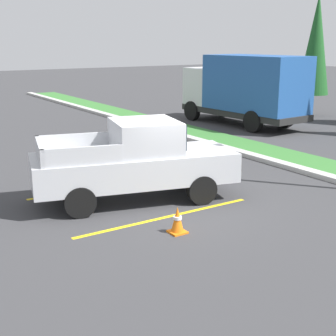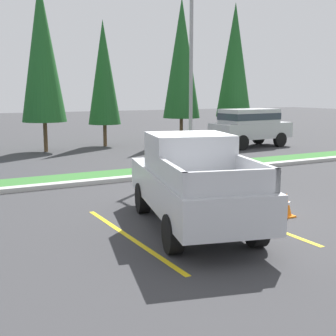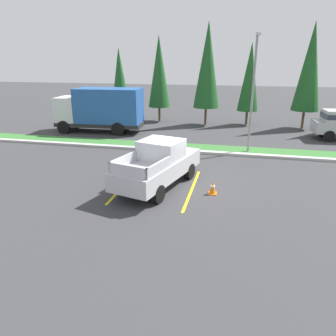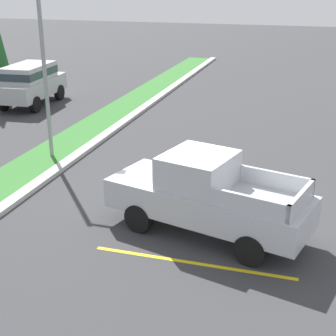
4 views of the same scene
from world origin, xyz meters
TOP-DOWN VIEW (x-y plane):
  - ground_plane at (0.00, 0.00)m, footprint 120.00×120.00m
  - parking_line_near at (-2.27, -0.84)m, footprint 0.12×4.80m
  - parking_line_far at (0.83, -0.84)m, footprint 0.12×4.80m
  - curb_strip at (0.00, 5.00)m, footprint 56.00×0.40m
  - grass_median at (0.00, 6.10)m, footprint 56.00×1.80m
  - pickup_truck_main at (-0.71, -0.79)m, footprint 3.18×5.53m
  - cargo_truck_distant at (-7.96, 9.44)m, footprint 6.92×2.81m
  - cypress_tree_leftmost at (-8.36, 14.77)m, footprint 1.70×1.70m
  - traffic_cone at (1.77, -1.18)m, footprint 0.36×0.36m

SIDE VIEW (x-z plane):
  - ground_plane at x=0.00m, z-range 0.00..0.00m
  - parking_line_near at x=-2.27m, z-range 0.00..0.01m
  - parking_line_far at x=0.83m, z-range 0.00..0.01m
  - grass_median at x=0.00m, z-range 0.00..0.06m
  - curb_strip at x=0.00m, z-range 0.00..0.15m
  - traffic_cone at x=1.77m, z-range -0.01..0.59m
  - pickup_truck_main at x=-0.71m, z-range -0.01..2.09m
  - cargo_truck_distant at x=-7.96m, z-range 0.15..3.55m
  - cypress_tree_leftmost at x=-8.36m, z-range 0.58..7.12m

